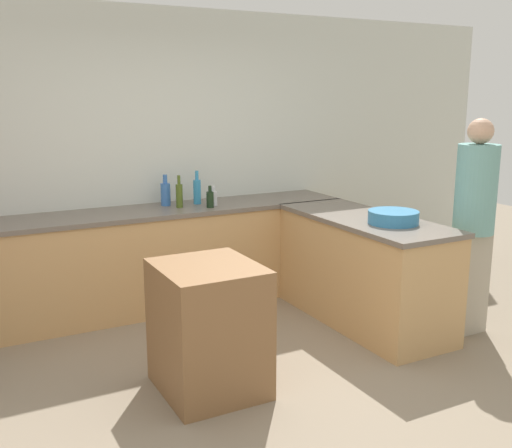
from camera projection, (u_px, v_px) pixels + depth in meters
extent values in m
plane|color=gray|center=(264.00, 390.00, 3.98)|extent=(14.00, 14.00, 0.00)
cube|color=silver|center=(152.00, 157.00, 5.58)|extent=(8.00, 0.06, 2.70)
cube|color=tan|center=(167.00, 259.00, 5.48)|extent=(3.35, 0.62, 0.88)
cube|color=#6B6056|center=(166.00, 210.00, 5.39)|extent=(3.38, 0.65, 0.04)
cube|color=tan|center=(363.00, 272.00, 5.10)|extent=(0.66, 1.69, 0.88)
cube|color=#6B6056|center=(365.00, 219.00, 5.00)|extent=(0.69, 1.72, 0.04)
cube|color=brown|center=(208.00, 328.00, 3.91)|extent=(0.63, 0.70, 0.86)
cylinder|color=teal|center=(393.00, 217.00, 4.74)|extent=(0.40, 0.40, 0.10)
cylinder|color=silver|center=(213.00, 199.00, 5.49)|extent=(0.07, 0.07, 0.13)
cylinder|color=silver|center=(213.00, 189.00, 5.47)|extent=(0.03, 0.03, 0.05)
cylinder|color=#386BB7|center=(166.00, 194.00, 5.49)|extent=(0.09, 0.09, 0.21)
cylinder|color=#386BB7|center=(165.00, 179.00, 5.46)|extent=(0.04, 0.04, 0.08)
cylinder|color=#338CBF|center=(197.00, 192.00, 5.57)|extent=(0.07, 0.07, 0.22)
cylinder|color=#338CBF|center=(197.00, 175.00, 5.54)|extent=(0.03, 0.03, 0.09)
cylinder|color=black|center=(210.00, 200.00, 5.40)|extent=(0.07, 0.07, 0.14)
cylinder|color=black|center=(210.00, 189.00, 5.38)|extent=(0.03, 0.03, 0.06)
cylinder|color=#475B1E|center=(179.00, 196.00, 5.40)|extent=(0.06, 0.06, 0.21)
cylinder|color=#475B1E|center=(179.00, 180.00, 5.36)|extent=(0.03, 0.03, 0.08)
cube|color=#ADA38E|center=(469.00, 283.00, 4.88)|extent=(0.29, 0.18, 0.84)
cylinder|color=#6BA39E|center=(476.00, 189.00, 4.71)|extent=(0.32, 0.32, 0.71)
sphere|color=tan|center=(481.00, 131.00, 4.62)|extent=(0.20, 0.20, 0.20)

